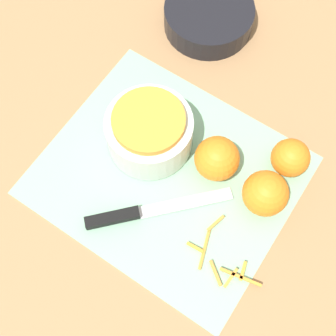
# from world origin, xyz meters

# --- Properties ---
(ground_plane) EXTENTS (4.00, 4.00, 0.00)m
(ground_plane) POSITION_xyz_m (0.00, 0.00, 0.00)
(ground_plane) COLOR #9E754C
(cutting_board) EXTENTS (0.44, 0.37, 0.01)m
(cutting_board) POSITION_xyz_m (0.00, 0.00, 0.00)
(cutting_board) COLOR #84B793
(cutting_board) RESTS_ON ground_plane
(bowl_speckled) EXTENTS (0.15, 0.15, 0.09)m
(bowl_speckled) POSITION_xyz_m (-0.06, 0.04, 0.05)
(bowl_speckled) COLOR silver
(bowl_speckled) RESTS_ON cutting_board
(bowl_dark) EXTENTS (0.18, 0.18, 0.05)m
(bowl_dark) POSITION_xyz_m (-0.12, 0.33, 0.03)
(bowl_dark) COLOR black
(bowl_dark) RESTS_ON ground_plane
(knife) EXTENTS (0.19, 0.20, 0.02)m
(knife) POSITION_xyz_m (-0.01, -0.10, 0.01)
(knife) COLOR black
(knife) RESTS_ON cutting_board
(orange_left) EXTENTS (0.08, 0.08, 0.08)m
(orange_left) POSITION_xyz_m (0.06, 0.06, 0.05)
(orange_left) COLOR orange
(orange_left) RESTS_ON cutting_board
(orange_right) EXTENTS (0.08, 0.08, 0.08)m
(orange_right) POSITION_xyz_m (0.16, 0.05, 0.05)
(orange_right) COLOR orange
(orange_right) RESTS_ON cutting_board
(orange_back) EXTENTS (0.07, 0.07, 0.07)m
(orange_back) POSITION_xyz_m (0.17, 0.13, 0.04)
(orange_back) COLOR orange
(orange_back) RESTS_ON cutting_board
(peel_pile) EXTENTS (0.14, 0.11, 0.01)m
(peel_pile) POSITION_xyz_m (0.16, -0.08, 0.01)
(peel_pile) COLOR orange
(peel_pile) RESTS_ON cutting_board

